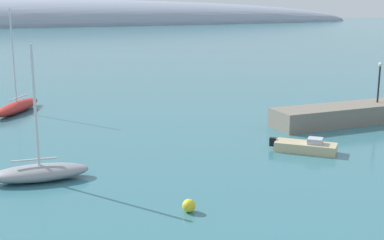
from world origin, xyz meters
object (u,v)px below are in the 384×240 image
Objects in this scene: motorboat_sand_foreground at (306,147)px; harbor_lamp_post at (379,77)px; sailboat_grey_mid_mooring at (40,172)px; mooring_buoy_yellow at (189,206)px; sailboat_red_outer_mooring at (17,106)px.

harbor_lamp_post is (11.97, 6.35, 3.53)m from motorboat_sand_foreground.
sailboat_grey_mid_mooring is at bearing -169.84° from harbor_lamp_post.
sailboat_red_outer_mooring is at bearing 102.58° from mooring_buoy_yellow.
mooring_buoy_yellow is at bearing -106.35° from motorboat_sand_foreground.
sailboat_grey_mid_mooring is at bearing -139.54° from motorboat_sand_foreground.
harbor_lamp_post is at bearing 29.12° from mooring_buoy_yellow.
motorboat_sand_foreground is 1.16× the size of harbor_lamp_post.
sailboat_red_outer_mooring reaches higher than harbor_lamp_post.
sailboat_grey_mid_mooring is 18.30m from motorboat_sand_foreground.
sailboat_red_outer_mooring reaches higher than motorboat_sand_foreground.
harbor_lamp_post is (30.19, -15.85, 3.34)m from sailboat_red_outer_mooring.
sailboat_red_outer_mooring is 2.36× the size of motorboat_sand_foreground.
sailboat_red_outer_mooring reaches higher than mooring_buoy_yellow.
sailboat_grey_mid_mooring is 0.82× the size of sailboat_red_outer_mooring.
sailboat_grey_mid_mooring is 11.87× the size of mooring_buoy_yellow.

